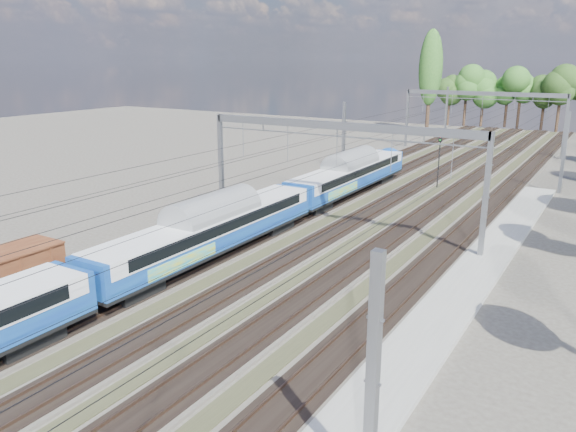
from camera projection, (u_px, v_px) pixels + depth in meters
The scene contains 8 objects.
track_bed at pixel (401, 195), 57.90m from camera, with size 21.00×130.00×0.34m.
platform at pixel (446, 310), 31.33m from camera, with size 3.00×70.00×0.30m, color gray.
catenary at pixel (431, 126), 62.34m from camera, with size 25.65×130.00×9.00m.
tree_belt at pixel (550, 92), 92.49m from camera, with size 39.99×100.29×12.14m.
poplar at pixel (431, 68), 105.51m from camera, with size 4.40×4.40×19.04m.
emu_train at pixel (208, 224), 38.50m from camera, with size 3.17×67.03×4.64m.
worker at pixel (492, 140), 90.64m from camera, with size 0.66×0.43×1.81m, color black.
signal_near at pixel (439, 155), 60.68m from camera, with size 0.38×0.34×5.76m.
Camera 1 is at (19.42, -9.13, 13.73)m, focal length 35.00 mm.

